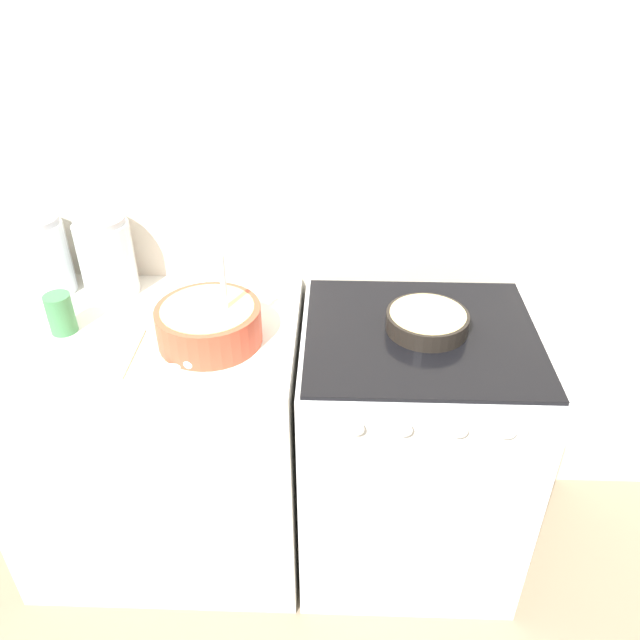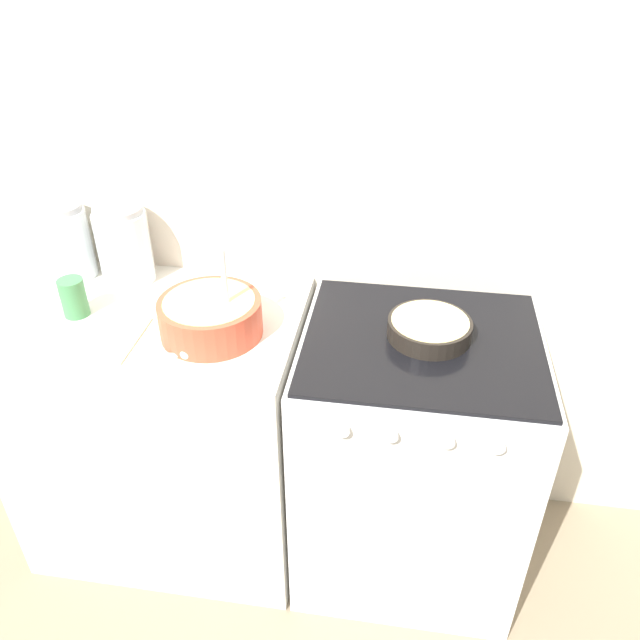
{
  "view_description": "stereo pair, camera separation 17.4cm",
  "coord_description": "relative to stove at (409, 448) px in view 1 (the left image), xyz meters",
  "views": [
    {
      "loc": [
        0.12,
        -1.17,
        1.93
      ],
      "look_at": [
        0.07,
        0.28,
        0.97
      ],
      "focal_mm": 35.0,
      "sensor_mm": 36.0,
      "label": 1
    },
    {
      "loc": [
        0.29,
        -1.16,
        1.93
      ],
      "look_at": [
        0.07,
        0.28,
        0.97
      ],
      "focal_mm": 35.0,
      "sensor_mm": 36.0,
      "label": 2
    }
  ],
  "objects": [
    {
      "name": "measuring_spoon",
      "position": [
        -0.64,
        -0.19,
        0.47
      ],
      "size": [
        0.12,
        0.04,
        0.04
      ],
      "color": "white",
      "rests_on": "countertop_cabinet"
    },
    {
      "name": "storage_jar_middle",
      "position": [
        -0.95,
        0.2,
        0.57
      ],
      "size": [
        0.17,
        0.17,
        0.25
      ],
      "color": "silver",
      "rests_on": "countertop_cabinet"
    },
    {
      "name": "stove",
      "position": [
        0.0,
        0.0,
        0.0
      ],
      "size": [
        0.69,
        0.63,
        0.92
      ],
      "color": "silver",
      "rests_on": "ground_plane"
    },
    {
      "name": "storage_jar_left",
      "position": [
        -1.15,
        0.2,
        0.56
      ],
      "size": [
        0.15,
        0.15,
        0.25
      ],
      "color": "silver",
      "rests_on": "countertop_cabinet"
    },
    {
      "name": "baking_pan",
      "position": [
        0.01,
        0.02,
        0.49
      ],
      "size": [
        0.24,
        0.24,
        0.06
      ],
      "color": "black",
      "rests_on": "stove"
    },
    {
      "name": "ground_plane",
      "position": [
        -0.36,
        -0.3,
        -0.46
      ],
      "size": [
        12.0,
        12.0,
        0.0
      ],
      "primitive_type": "plane",
      "color": "gray"
    },
    {
      "name": "wall_back",
      "position": [
        -0.36,
        0.33,
        0.74
      ],
      "size": [
        4.81,
        0.05,
        2.4
      ],
      "color": "beige",
      "rests_on": "ground_plane"
    },
    {
      "name": "tin_can",
      "position": [
        -1.03,
        -0.02,
        0.52
      ],
      "size": [
        0.07,
        0.07,
        0.12
      ],
      "color": "#3F7F4C",
      "rests_on": "countertop_cabinet"
    },
    {
      "name": "mixing_bowl",
      "position": [
        -0.6,
        -0.06,
        0.52
      ],
      "size": [
        0.29,
        0.29,
        0.27
      ],
      "color": "#D84C33",
      "rests_on": "countertop_cabinet"
    },
    {
      "name": "recipe_page",
      "position": [
        -0.88,
        -0.13,
        0.46
      ],
      "size": [
        0.18,
        0.23,
        0.01
      ],
      "color": "beige",
      "rests_on": "countertop_cabinet"
    },
    {
      "name": "countertop_cabinet",
      "position": [
        -0.81,
        0.0,
        0.0
      ],
      "size": [
        0.9,
        0.61,
        0.92
      ],
      "color": "silver",
      "rests_on": "ground_plane"
    }
  ]
}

